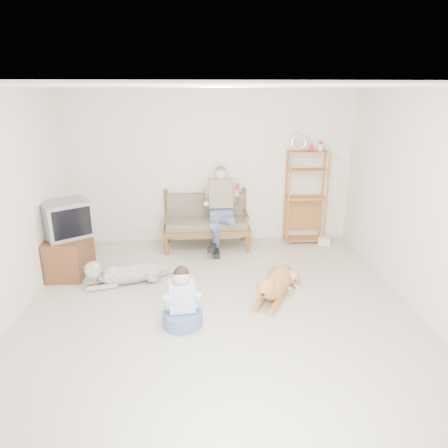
{
  "coord_description": "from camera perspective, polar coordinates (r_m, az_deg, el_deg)",
  "views": [
    {
      "loc": [
        -0.21,
        -4.31,
        2.66
      ],
      "look_at": [
        0.11,
        1.0,
        0.88
      ],
      "focal_mm": 32.0,
      "sensor_mm": 36.0,
      "label": 1
    }
  ],
  "objects": [
    {
      "name": "floor",
      "position": [
        5.07,
        -0.54,
        -13.2
      ],
      "size": [
        5.5,
        5.5,
        0.0
      ],
      "primitive_type": "plane",
      "color": "beige",
      "rests_on": "ground"
    },
    {
      "name": "ceiling",
      "position": [
        4.31,
        -0.66,
        18.99
      ],
      "size": [
        5.5,
        5.5,
        0.0
      ],
      "primitive_type": "plane",
      "rotation": [
        3.14,
        0.0,
        0.0
      ],
      "color": "white",
      "rests_on": "ground"
    },
    {
      "name": "wall_back",
      "position": [
        7.18,
        -1.71,
        7.95
      ],
      "size": [
        5.0,
        0.0,
        5.0
      ],
      "primitive_type": "plane",
      "rotation": [
        1.57,
        0.0,
        0.0
      ],
      "color": "beige",
      "rests_on": "ground"
    },
    {
      "name": "wall_front",
      "position": [
        2.05,
        3.56,
        -21.4
      ],
      "size": [
        5.0,
        0.0,
        5.0
      ],
      "primitive_type": "plane",
      "rotation": [
        -1.57,
        0.0,
        0.0
      ],
      "color": "beige",
      "rests_on": "ground"
    },
    {
      "name": "wall_right",
      "position": [
        5.26,
        27.78,
        1.86
      ],
      "size": [
        0.0,
        5.5,
        5.5
      ],
      "primitive_type": "plane",
      "rotation": [
        1.57,
        0.0,
        -1.57
      ],
      "color": "beige",
      "rests_on": "ground"
    },
    {
      "name": "loveseat",
      "position": [
        7.08,
        -2.54,
        0.55
      ],
      "size": [
        1.52,
        0.74,
        0.95
      ],
      "rotation": [
        0.0,
        0.0,
        0.02
      ],
      "color": "brown",
      "rests_on": "ground"
    },
    {
      "name": "man",
      "position": [
        6.81,
        -0.57,
        1.44
      ],
      "size": [
        0.55,
        0.79,
        1.27
      ],
      "color": "#4B5D8B",
      "rests_on": "loveseat"
    },
    {
      "name": "etagere",
      "position": [
        7.34,
        11.58,
        3.88
      ],
      "size": [
        0.74,
        0.33,
        1.97
      ],
      "color": "#A86735",
      "rests_on": "ground"
    },
    {
      "name": "book_stack",
      "position": [
        7.49,
        14.18,
        -2.38
      ],
      "size": [
        0.26,
        0.23,
        0.14
      ],
      "primitive_type": "cube",
      "rotation": [
        0.0,
        0.0,
        -0.4
      ],
      "color": "white",
      "rests_on": "ground"
    },
    {
      "name": "tv_stand",
      "position": [
        6.54,
        -21.17,
        -4.0
      ],
      "size": [
        0.5,
        0.9,
        0.6
      ],
      "rotation": [
        0.0,
        0.0,
        -0.0
      ],
      "color": "brown",
      "rests_on": "ground"
    },
    {
      "name": "crt_tv",
      "position": [
        6.32,
        -21.58,
        0.64
      ],
      "size": [
        0.82,
        0.79,
        0.53
      ],
      "rotation": [
        0.0,
        0.0,
        -0.96
      ],
      "color": "slate",
      "rests_on": "tv_stand"
    },
    {
      "name": "wall_outlet",
      "position": [
        7.5,
        -11.22,
        -0.24
      ],
      "size": [
        0.12,
        0.02,
        0.08
      ],
      "primitive_type": "cube",
      "color": "white",
      "rests_on": "ground"
    },
    {
      "name": "golden_retriever",
      "position": [
        5.53,
        7.35,
        -8.41
      ],
      "size": [
        0.77,
        1.32,
        0.43
      ],
      "rotation": [
        0.0,
        0.0,
        -0.48
      ],
      "color": "#AE6C3C",
      "rests_on": "ground"
    },
    {
      "name": "shaggy_dog",
      "position": [
        5.98,
        -14.27,
        -6.83
      ],
      "size": [
        1.31,
        0.59,
        0.41
      ],
      "rotation": [
        0.0,
        0.0,
        -1.27
      ],
      "color": "white",
      "rests_on": "ground"
    },
    {
      "name": "terrier",
      "position": [
        5.92,
        9.05,
        -7.29
      ],
      "size": [
        0.29,
        0.7,
        0.26
      ],
      "rotation": [
        0.0,
        0.0,
        0.19
      ],
      "color": "white",
      "rests_on": "ground"
    },
    {
      "name": "child",
      "position": [
        4.83,
        -5.98,
        -11.31
      ],
      "size": [
        0.48,
        0.48,
        0.76
      ],
      "rotation": [
        0.0,
        0.0,
        0.11
      ],
      "color": "#4B5D8B",
      "rests_on": "ground"
    }
  ]
}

